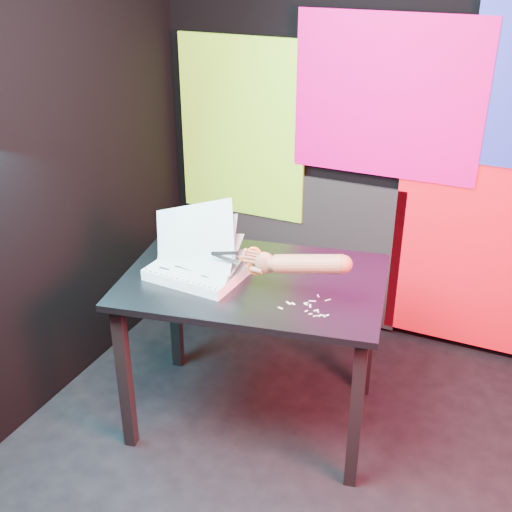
% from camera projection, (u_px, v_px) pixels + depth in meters
% --- Properties ---
extents(room, '(3.01, 3.01, 2.71)m').
position_uv_depth(room, '(348.00, 208.00, 1.88)').
color(room, black).
rests_on(room, ground).
extents(backdrop, '(2.88, 0.05, 2.08)m').
position_uv_depth(backdrop, '(441.00, 182.00, 3.22)').
color(backdrop, red).
rests_on(backdrop, ground).
extents(work_table, '(1.23, 0.93, 0.75)m').
position_uv_depth(work_table, '(254.00, 298.00, 2.79)').
color(work_table, black).
rests_on(work_table, ground).
extents(printout_stack, '(0.45, 0.31, 0.36)m').
position_uv_depth(printout_stack, '(197.00, 269.00, 2.75)').
color(printout_stack, silver).
rests_on(printout_stack, work_table).
extents(scissors, '(0.22, 0.02, 0.13)m').
position_uv_depth(scissors, '(251.00, 260.00, 2.58)').
color(scissors, '#B6B6B6').
rests_on(scissors, printout_stack).
extents(hand_forearm, '(0.43, 0.09, 0.14)m').
position_uv_depth(hand_forearm, '(301.00, 264.00, 2.50)').
color(hand_forearm, '#B65A3C').
rests_on(hand_forearm, work_table).
extents(paper_clippings, '(0.20, 0.17, 0.00)m').
position_uv_depth(paper_clippings, '(309.00, 307.00, 2.53)').
color(paper_clippings, silver).
rests_on(paper_clippings, work_table).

